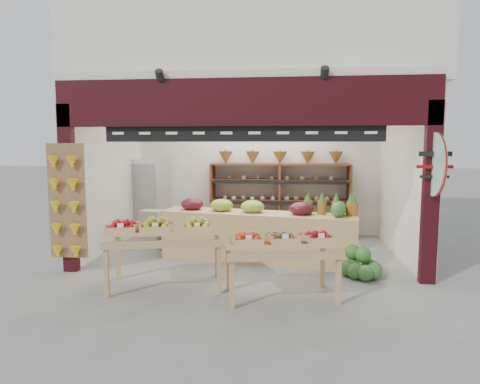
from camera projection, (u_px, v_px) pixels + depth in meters
name	position (u px, v px, depth m)	size (l,w,h in m)	color
ground	(247.00, 258.00, 7.64)	(60.00, 60.00, 0.00)	slate
shop_structure	(255.00, 52.00, 8.79)	(6.36, 5.12, 5.40)	white
banana_board	(66.00, 203.00, 6.65)	(0.60, 0.15, 1.80)	#976E44
gift_sign	(434.00, 165.00, 6.01)	(0.04, 0.93, 0.92)	silver
back_shelving	(280.00, 184.00, 9.38)	(3.04, 0.50, 1.88)	brown
refrigerator	(150.00, 197.00, 9.65)	(0.66, 0.66, 1.71)	silver
cardboard_stack	(162.00, 233.00, 8.54)	(1.06, 0.77, 0.72)	beige
mid_counter	(257.00, 234.00, 7.47)	(3.46, 1.24, 1.07)	tan
display_table_left	(157.00, 231.00, 6.10)	(1.76, 1.20, 1.03)	tan
display_table_right	(281.00, 242.00, 5.65)	(1.61, 1.10, 0.96)	tan
watermelon_pile	(362.00, 266.00, 6.57)	(0.65, 0.62, 0.47)	#1E521B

